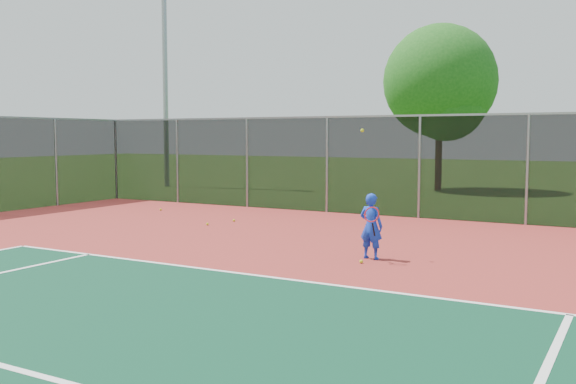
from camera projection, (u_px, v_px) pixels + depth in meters
name	position (u px, v px, depth m)	size (l,w,h in m)	color
ground	(341.00, 359.00, 6.99)	(120.00, 120.00, 0.00)	#2D5117
court_apron	(403.00, 314.00, 8.72)	(30.00, 20.00, 0.02)	maroon
fence_back	(527.00, 168.00, 17.27)	(30.00, 0.06, 3.03)	black
tennis_player	(371.00, 226.00, 12.54)	(0.59, 0.59, 2.55)	blue
practice_ball_0	(361.00, 262.00, 12.13)	(0.07, 0.07, 0.07)	#BEC917
practice_ball_2	(207.00, 224.00, 17.29)	(0.07, 0.07, 0.07)	#BEC917
practice_ball_3	(234.00, 220.00, 18.03)	(0.07, 0.07, 0.07)	#BEC917
practice_ball_4	(161.00, 210.00, 20.69)	(0.07, 0.07, 0.07)	#BEC917
floodlight_nw	(165.00, 35.00, 30.30)	(0.90, 0.40, 12.77)	gray
tree_back_left	(442.00, 86.00, 28.27)	(5.01, 5.01, 7.35)	#3B2115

